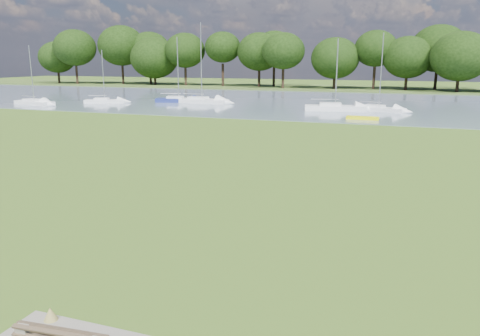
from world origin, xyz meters
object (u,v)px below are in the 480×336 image
(sailboat_1, at_px, (334,106))
(sailboat_8, at_px, (378,107))
(sailboat_2, at_px, (104,100))
(sailboat_4, at_px, (201,99))
(kayak, at_px, (363,118))
(sailboat_6, at_px, (34,101))
(sailboat_7, at_px, (178,99))

(sailboat_1, distance_m, sailboat_8, 4.68)
(sailboat_2, relative_size, sailboat_4, 0.67)
(kayak, xyz_separation_m, sailboat_6, (-39.82, 1.36, 0.27))
(sailboat_1, bearing_deg, sailboat_6, 176.44)
(sailboat_2, xyz_separation_m, sailboat_4, (11.69, 4.25, 0.08))
(sailboat_6, xyz_separation_m, sailboat_7, (15.40, 8.94, 0.07))
(sailboat_2, relative_size, sailboat_6, 0.93)
(sailboat_2, height_order, sailboat_6, sailboat_6)
(sailboat_6, relative_size, sailboat_7, 0.86)
(kayak, relative_size, sailboat_2, 0.45)
(sailboat_8, bearing_deg, kayak, -76.16)
(kayak, bearing_deg, sailboat_6, 179.44)
(sailboat_4, bearing_deg, sailboat_7, -175.66)
(kayak, relative_size, sailboat_6, 0.42)
(kayak, relative_size, sailboat_7, 0.36)
(sailboat_7, bearing_deg, sailboat_2, -167.25)
(sailboat_2, bearing_deg, kayak, -33.06)
(sailboat_8, bearing_deg, sailboat_1, -146.91)
(kayak, distance_m, sailboat_4, 23.48)
(kayak, height_order, sailboat_2, sailboat_2)
(sailboat_6, bearing_deg, sailboat_8, 20.88)
(kayak, bearing_deg, sailboat_2, 170.99)
(sailboat_4, bearing_deg, sailboat_6, -149.73)
(sailboat_2, relative_size, sailboat_7, 0.80)
(sailboat_6, distance_m, sailboat_8, 41.26)
(kayak, height_order, sailboat_7, sailboat_7)
(kayak, xyz_separation_m, sailboat_1, (-3.65, 6.94, 0.36))
(sailboat_6, height_order, sailboat_7, sailboat_7)
(sailboat_6, bearing_deg, sailboat_1, 20.44)
(sailboat_4, xyz_separation_m, sailboat_6, (-18.71, -8.91, -0.08))
(sailboat_1, relative_size, sailboat_4, 0.77)
(sailboat_7, bearing_deg, sailboat_6, -164.14)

